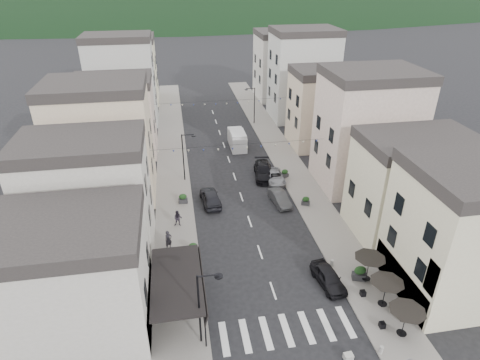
{
  "coord_description": "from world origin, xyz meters",
  "views": [
    {
      "loc": [
        -6.66,
        -17.36,
        23.09
      ],
      "look_at": [
        -0.57,
        18.57,
        3.5
      ],
      "focal_mm": 30.0,
      "sensor_mm": 36.0,
      "label": 1
    }
  ],
  "objects_px": {
    "parked_car_e": "(210,197)",
    "pedestrian_b": "(178,218)",
    "parked_car_c": "(275,177)",
    "parked_car_b": "(280,198)",
    "parked_car_d": "(263,171)",
    "parked_car_a": "(328,277)",
    "delivery_van": "(237,139)",
    "pedestrian_a": "(168,240)"
  },
  "relations": [
    {
      "from": "parked_car_c",
      "to": "pedestrian_a",
      "type": "height_order",
      "value": "pedestrian_a"
    },
    {
      "from": "parked_car_e",
      "to": "delivery_van",
      "type": "height_order",
      "value": "delivery_van"
    },
    {
      "from": "parked_car_a",
      "to": "parked_car_b",
      "type": "xyz_separation_m",
      "value": [
        -0.72,
        12.95,
        -0.04
      ]
    },
    {
      "from": "parked_car_a",
      "to": "parked_car_d",
      "type": "relative_size",
      "value": 0.77
    },
    {
      "from": "parked_car_d",
      "to": "pedestrian_b",
      "type": "bearing_deg",
      "value": -132.56
    },
    {
      "from": "parked_car_b",
      "to": "parked_car_e",
      "type": "bearing_deg",
      "value": 163.25
    },
    {
      "from": "parked_car_d",
      "to": "pedestrian_a",
      "type": "relative_size",
      "value": 2.84
    },
    {
      "from": "delivery_van",
      "to": "pedestrian_b",
      "type": "bearing_deg",
      "value": -115.59
    },
    {
      "from": "parked_car_a",
      "to": "pedestrian_a",
      "type": "distance_m",
      "value": 14.44
    },
    {
      "from": "parked_car_d",
      "to": "parked_car_b",
      "type": "bearing_deg",
      "value": -79.5
    },
    {
      "from": "parked_car_e",
      "to": "pedestrian_a",
      "type": "bearing_deg",
      "value": 53.03
    },
    {
      "from": "parked_car_e",
      "to": "pedestrian_b",
      "type": "distance_m",
      "value": 5.27
    },
    {
      "from": "parked_car_b",
      "to": "parked_car_d",
      "type": "xyz_separation_m",
      "value": [
        -0.37,
        6.42,
        0.12
      ]
    },
    {
      "from": "parked_car_c",
      "to": "pedestrian_a",
      "type": "distance_m",
      "value": 17.0
    },
    {
      "from": "parked_car_d",
      "to": "pedestrian_b",
      "type": "relative_size",
      "value": 3.15
    },
    {
      "from": "parked_car_c",
      "to": "delivery_van",
      "type": "relative_size",
      "value": 0.85
    },
    {
      "from": "parked_car_a",
      "to": "parked_car_e",
      "type": "bearing_deg",
      "value": 112.29
    },
    {
      "from": "parked_car_a",
      "to": "parked_car_e",
      "type": "height_order",
      "value": "parked_car_e"
    },
    {
      "from": "parked_car_e",
      "to": "delivery_van",
      "type": "distance_m",
      "value": 15.74
    },
    {
      "from": "parked_car_a",
      "to": "pedestrian_a",
      "type": "height_order",
      "value": "pedestrian_a"
    },
    {
      "from": "parked_car_d",
      "to": "parked_car_e",
      "type": "xyz_separation_m",
      "value": [
        -7.08,
        -5.23,
        0.02
      ]
    },
    {
      "from": "parked_car_e",
      "to": "pedestrian_b",
      "type": "bearing_deg",
      "value": 41.5
    },
    {
      "from": "parked_car_e",
      "to": "pedestrian_b",
      "type": "height_order",
      "value": "pedestrian_b"
    },
    {
      "from": "parked_car_a",
      "to": "delivery_van",
      "type": "relative_size",
      "value": 0.79
    },
    {
      "from": "parked_car_e",
      "to": "pedestrian_a",
      "type": "relative_size",
      "value": 2.46
    },
    {
      "from": "parked_car_e",
      "to": "pedestrian_b",
      "type": "relative_size",
      "value": 2.73
    },
    {
      "from": "parked_car_c",
      "to": "parked_car_b",
      "type": "bearing_deg",
      "value": -96.58
    },
    {
      "from": "parked_car_c",
      "to": "parked_car_e",
      "type": "relative_size",
      "value": 0.95
    },
    {
      "from": "parked_car_e",
      "to": "pedestrian_a",
      "type": "distance_m",
      "value": 8.67
    },
    {
      "from": "parked_car_b",
      "to": "parked_car_c",
      "type": "xyz_separation_m",
      "value": [
        0.72,
        5.07,
        -0.04
      ]
    },
    {
      "from": "parked_car_a",
      "to": "pedestrian_b",
      "type": "xyz_separation_m",
      "value": [
        -11.79,
        10.31,
        0.27
      ]
    },
    {
      "from": "parked_car_c",
      "to": "pedestrian_b",
      "type": "distance_m",
      "value": 14.09
    },
    {
      "from": "parked_car_e",
      "to": "parked_car_d",
      "type": "bearing_deg",
      "value": -148.65
    },
    {
      "from": "parked_car_a",
      "to": "parked_car_c",
      "type": "height_order",
      "value": "parked_car_a"
    },
    {
      "from": "parked_car_e",
      "to": "parked_car_a",
      "type": "bearing_deg",
      "value": 114.92
    },
    {
      "from": "parked_car_a",
      "to": "parked_car_e",
      "type": "relative_size",
      "value": 0.89
    },
    {
      "from": "parked_car_c",
      "to": "pedestrian_b",
      "type": "xyz_separation_m",
      "value": [
        -11.79,
        -7.7,
        0.35
      ]
    },
    {
      "from": "delivery_van",
      "to": "pedestrian_a",
      "type": "height_order",
      "value": "delivery_van"
    },
    {
      "from": "parked_car_c",
      "to": "pedestrian_a",
      "type": "relative_size",
      "value": 2.35
    },
    {
      "from": "parked_car_b",
      "to": "parked_car_c",
      "type": "relative_size",
      "value": 0.9
    },
    {
      "from": "parked_car_b",
      "to": "pedestrian_b",
      "type": "bearing_deg",
      "value": -174.29
    },
    {
      "from": "parked_car_d",
      "to": "delivery_van",
      "type": "relative_size",
      "value": 1.03
    }
  ]
}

